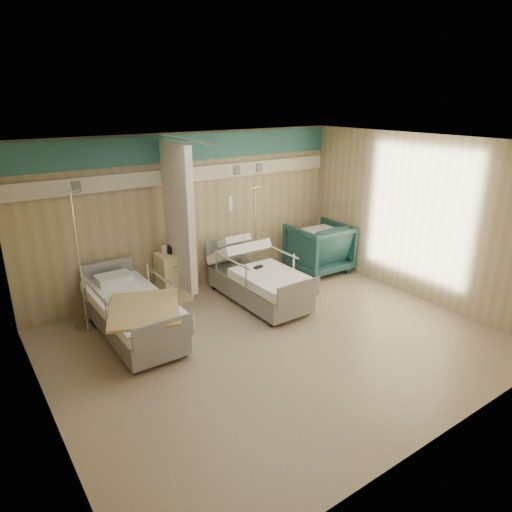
% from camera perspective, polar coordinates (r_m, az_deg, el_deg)
% --- Properties ---
extents(ground, '(6.00, 5.00, 0.00)m').
position_cam_1_polar(ground, '(6.69, 2.50, -10.77)').
color(ground, gray).
rests_on(ground, ground).
extents(room_walls, '(6.04, 5.04, 2.82)m').
position_cam_1_polar(room_walls, '(6.16, 1.08, 5.30)').
color(room_walls, tan).
rests_on(room_walls, ground).
extents(bed_right, '(1.00, 2.16, 0.63)m').
position_cam_1_polar(bed_right, '(7.81, 0.25, -3.58)').
color(bed_right, white).
rests_on(bed_right, ground).
extents(bed_left, '(1.00, 2.16, 0.63)m').
position_cam_1_polar(bed_left, '(6.90, -14.99, -7.53)').
color(bed_left, white).
rests_on(bed_left, ground).
extents(bedside_cabinet, '(0.50, 0.48, 0.85)m').
position_cam_1_polar(bedside_cabinet, '(7.97, -10.30, -2.57)').
color(bedside_cabinet, '#EDDF94').
rests_on(bedside_cabinet, ground).
extents(visitor_armchair, '(1.10, 1.12, 0.99)m').
position_cam_1_polar(visitor_armchair, '(9.22, 7.84, 1.05)').
color(visitor_armchair, '#1C4647').
rests_on(visitor_armchair, ground).
extents(waffle_blanket, '(0.63, 0.57, 0.07)m').
position_cam_1_polar(waffle_blanket, '(9.08, 8.23, 4.23)').
color(waffle_blanket, silver).
rests_on(waffle_blanket, visitor_armchair).
extents(iv_stand_right, '(0.33, 0.33, 1.82)m').
position_cam_1_polar(iv_stand_right, '(8.67, -0.11, -0.80)').
color(iv_stand_right, silver).
rests_on(iv_stand_right, ground).
extents(iv_stand_left, '(0.38, 0.38, 2.12)m').
position_cam_1_polar(iv_stand_left, '(7.40, -20.64, -5.26)').
color(iv_stand_left, silver).
rests_on(iv_stand_left, ground).
extents(call_remote, '(0.17, 0.10, 0.04)m').
position_cam_1_polar(call_remote, '(7.65, 0.29, -1.39)').
color(call_remote, black).
rests_on(call_remote, bed_right).
extents(tan_blanket, '(1.27, 1.40, 0.04)m').
position_cam_1_polar(tan_blanket, '(6.36, -13.79, -6.45)').
color(tan_blanket, tan).
rests_on(tan_blanket, bed_left).
extents(toiletry_bag, '(0.25, 0.17, 0.13)m').
position_cam_1_polar(toiletry_bag, '(7.85, -10.23, 0.90)').
color(toiletry_bag, black).
rests_on(toiletry_bag, bedside_cabinet).
extents(white_cup, '(0.12, 0.12, 0.14)m').
position_cam_1_polar(white_cup, '(7.82, -11.37, 0.78)').
color(white_cup, white).
rests_on(white_cup, bedside_cabinet).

